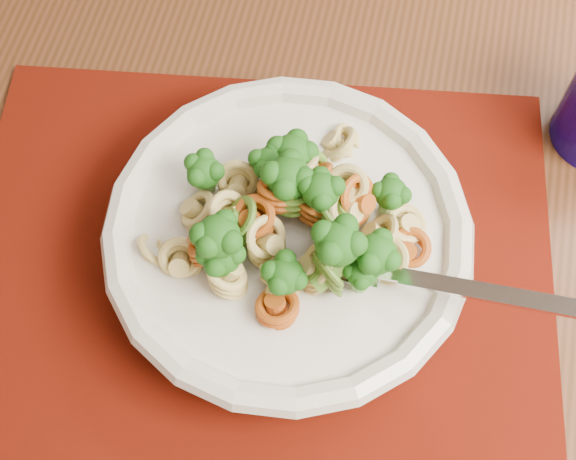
# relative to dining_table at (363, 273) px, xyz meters

# --- Properties ---
(dining_table) EXTENTS (1.45, 0.98, 0.76)m
(dining_table) POSITION_rel_dining_table_xyz_m (0.00, 0.00, 0.00)
(dining_table) COLOR #4E2916
(dining_table) RESTS_ON ground
(placemat) EXTENTS (0.46, 0.39, 0.00)m
(placemat) POSITION_rel_dining_table_xyz_m (-0.07, -0.06, 0.11)
(placemat) COLOR #4E0D03
(placemat) RESTS_ON dining_table
(pasta_bowl) EXTENTS (0.24, 0.24, 0.05)m
(pasta_bowl) POSITION_rel_dining_table_xyz_m (-0.05, -0.05, 0.14)
(pasta_bowl) COLOR beige
(pasta_bowl) RESTS_ON placemat
(pasta_broccoli_heap) EXTENTS (0.21, 0.21, 0.06)m
(pasta_broccoli_heap) POSITION_rel_dining_table_xyz_m (-0.05, -0.05, 0.15)
(pasta_broccoli_heap) COLOR tan
(pasta_broccoli_heap) RESTS_ON pasta_bowl
(fork) EXTENTS (0.18, 0.04, 0.08)m
(fork) POSITION_rel_dining_table_xyz_m (0.00, -0.06, 0.15)
(fork) COLOR silver
(fork) RESTS_ON pasta_bowl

